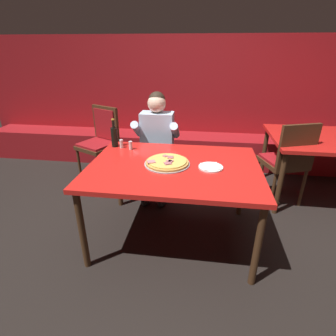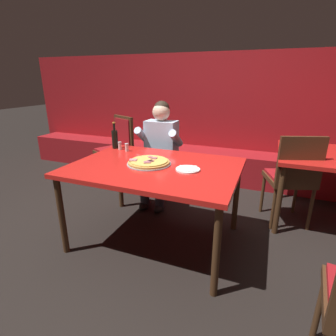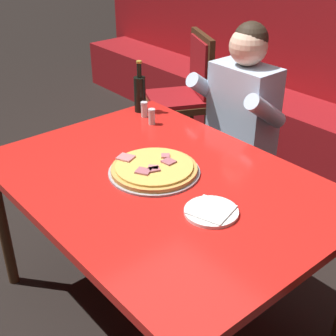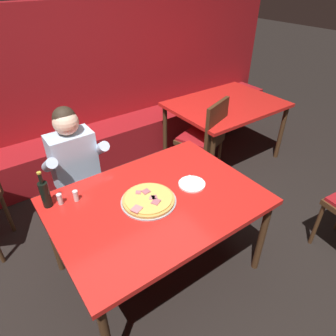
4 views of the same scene
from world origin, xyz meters
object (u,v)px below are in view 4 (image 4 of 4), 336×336
Objects in this scene: beer_bottle at (45,193)px; dining_chair_by_booth at (206,135)px; background_dining_table at (226,109)px; pizza at (149,200)px; shaker_parmesan at (60,199)px; diner_seated_blue_shirt at (79,172)px; main_dining_table at (157,206)px; plate_white_paper at (192,184)px; shaker_red_pepper_flakes at (76,196)px.

beer_bottle reaches higher than dining_chair_by_booth.
background_dining_table is (2.38, 0.62, -0.19)m from beer_bottle.
beer_bottle is 1.94m from dining_chair_by_booth.
pizza is 4.70× the size of shaker_parmesan.
beer_bottle is 2.47m from background_dining_table.
diner_seated_blue_shirt is 2.03m from background_dining_table.
main_dining_table is 1.99m from background_dining_table.
plate_white_paper reaches higher than background_dining_table.
pizza is 1.39× the size of beer_bottle.
pizza is 0.53m from shaker_red_pepper_flakes.
shaker_red_pepper_flakes is at bearing 145.41° from main_dining_table.
beer_bottle is 3.40× the size of shaker_parmesan.
shaker_parmesan and shaker_red_pepper_flakes have the same top height.
dining_chair_by_booth reaches higher than pizza.
plate_white_paper is 0.21× the size of dining_chair_by_booth.
beer_bottle is 3.40× the size of shaker_red_pepper_flakes.
shaker_parmesan reaches higher than background_dining_table.
pizza is 2.04m from background_dining_table.
diner_seated_blue_shirt is at bearing -179.13° from dining_chair_by_booth.
plate_white_paper is 0.16× the size of background_dining_table.
pizza reaches higher than main_dining_table.
plate_white_paper is at bearing -22.58° from beer_bottle.
background_dining_table is (2.20, 0.68, -0.12)m from shaker_red_pepper_flakes.
shaker_red_pepper_flakes is 0.49m from diner_seated_blue_shirt.
plate_white_paper is at bearing -51.85° from diner_seated_blue_shirt.
plate_white_paper is 1.74m from background_dining_table.
background_dining_table is at bearing 29.33° from pizza.
plate_white_paper is at bearing -2.72° from main_dining_table.
diner_seated_blue_shirt is (0.29, 0.41, -0.11)m from shaker_parmesan.
main_dining_table is 1.11× the size of background_dining_table.
pizza is 0.63m from shaker_parmesan.
shaker_parmesan is (-0.52, 0.35, 0.02)m from pizza.
main_dining_table is 17.47× the size of shaker_red_pepper_flakes.
shaker_red_pepper_flakes is 0.09× the size of dining_chair_by_booth.
beer_bottle is 0.21m from shaker_red_pepper_flakes.
shaker_parmesan is 2.40m from background_dining_table.
main_dining_table is 1.18× the size of diner_seated_blue_shirt.
plate_white_paper is at bearing -4.02° from pizza.
shaker_red_pepper_flakes is 0.06× the size of background_dining_table.
dining_chair_by_booth is at bearing 13.66° from shaker_parmesan.
plate_white_paper is 0.87m from shaker_red_pepper_flakes.
plate_white_paper is 2.44× the size of shaker_parmesan.
diner_seated_blue_shirt reaches higher than dining_chair_by_booth.
shaker_red_pepper_flakes is at bearing 142.59° from pizza.
shaker_red_pepper_flakes is at bearing -18.98° from beer_bottle.
beer_bottle is at bearing 157.52° from shaker_parmesan.
main_dining_table is 3.71× the size of pizza.
background_dining_table is (2.30, 0.65, -0.12)m from shaker_parmesan.
main_dining_table is at bearing -68.84° from diner_seated_blue_shirt.
background_dining_table is at bearing 15.76° from shaker_parmesan.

